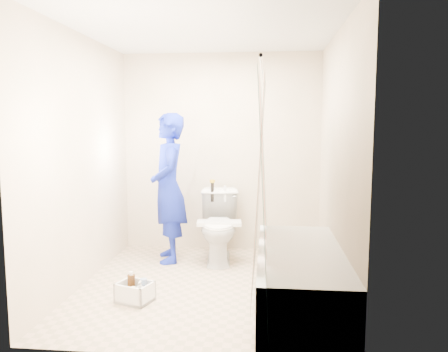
# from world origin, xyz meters

# --- Properties ---
(floor) EXTENTS (2.60, 2.60, 0.00)m
(floor) POSITION_xyz_m (0.00, 0.00, 0.00)
(floor) COLOR tan
(floor) RESTS_ON ground
(ceiling) EXTENTS (2.40, 2.60, 0.02)m
(ceiling) POSITION_xyz_m (0.00, 0.00, 2.40)
(ceiling) COLOR silver
(ceiling) RESTS_ON wall_back
(wall_back) EXTENTS (2.40, 0.02, 2.40)m
(wall_back) POSITION_xyz_m (0.00, 1.30, 1.20)
(wall_back) COLOR beige
(wall_back) RESTS_ON ground
(wall_front) EXTENTS (2.40, 0.02, 2.40)m
(wall_front) POSITION_xyz_m (0.00, -1.30, 1.20)
(wall_front) COLOR beige
(wall_front) RESTS_ON ground
(wall_left) EXTENTS (0.02, 2.60, 2.40)m
(wall_left) POSITION_xyz_m (-1.20, 0.00, 1.20)
(wall_left) COLOR beige
(wall_left) RESTS_ON ground
(wall_right) EXTENTS (0.02, 2.60, 2.40)m
(wall_right) POSITION_xyz_m (1.20, 0.00, 1.20)
(wall_right) COLOR beige
(wall_right) RESTS_ON ground
(bathtub) EXTENTS (0.70, 1.75, 0.50)m
(bathtub) POSITION_xyz_m (0.85, -0.43, 0.27)
(bathtub) COLOR silver
(bathtub) RESTS_ON ground
(curtain_rod) EXTENTS (0.02, 1.90, 0.02)m
(curtain_rod) POSITION_xyz_m (0.52, -0.43, 1.95)
(curtain_rod) COLOR silver
(curtain_rod) RESTS_ON wall_back
(shower_curtain) EXTENTS (0.06, 1.75, 1.80)m
(shower_curtain) POSITION_xyz_m (0.52, -0.43, 1.02)
(shower_curtain) COLOR white
(shower_curtain) RESTS_ON curtain_rod
(toilet) EXTENTS (0.51, 0.81, 0.79)m
(toilet) POSITION_xyz_m (0.03, 0.80, 0.40)
(toilet) COLOR silver
(toilet) RESTS_ON ground
(tank_lid) EXTENTS (0.50, 0.26, 0.04)m
(tank_lid) POSITION_xyz_m (0.04, 0.67, 0.46)
(tank_lid) COLOR white
(tank_lid) RESTS_ON toilet
(tank_internals) EXTENTS (0.19, 0.06, 0.26)m
(tank_internals) POSITION_xyz_m (-0.03, 1.00, 0.78)
(tank_internals) COLOR black
(tank_internals) RESTS_ON toilet
(plumber) EXTENTS (0.57, 0.70, 1.67)m
(plumber) POSITION_xyz_m (-0.54, 0.76, 0.84)
(plumber) COLOR navy
(plumber) RESTS_ON ground
(cleaning_caddy) EXTENTS (0.35, 0.31, 0.22)m
(cleaning_caddy) POSITION_xyz_m (-0.57, -0.44, 0.08)
(cleaning_caddy) COLOR white
(cleaning_caddy) RESTS_ON ground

